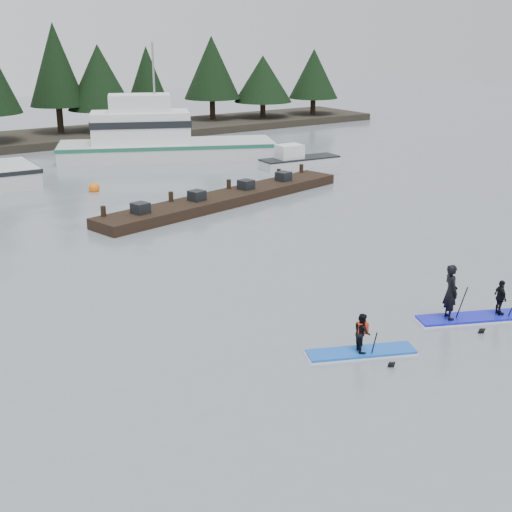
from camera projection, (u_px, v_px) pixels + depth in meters
ground at (371, 345)px, 20.73m from camera, size 160.00×160.00×0.00m
fishing_boat_medium at (161, 150)px, 49.21m from camera, size 15.05×9.84×8.69m
skiff at (300, 162)px, 46.40m from camera, size 5.41×2.06×0.62m
floating_dock at (226, 199)px, 36.93m from camera, size 15.63×5.35×0.52m
buoy_b at (94, 191)px, 39.73m from camera, size 0.62×0.62×0.62m
paddleboard_solo at (362, 342)px, 20.02m from camera, size 3.14×1.90×1.75m
paddleboard_duo at (468, 302)px, 22.26m from camera, size 3.52×2.15×2.38m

